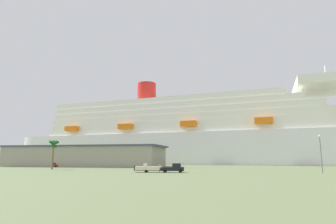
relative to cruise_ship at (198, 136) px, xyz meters
The scene contains 9 objects.
ground_plane 47.63m from the cruise_ship, 85.80° to the right, with size 600.00×600.00×0.00m, color #66754C.
cruise_ship is the anchor object (origin of this frame).
terminal_building 63.78m from the cruise_ship, 128.18° to the right, with size 64.18×26.63×8.19m.
pickup_truck 85.79m from the cruise_ship, 86.33° to the right, with size 5.86×3.02×2.20m.
small_boat_on_trailer 86.58m from the cruise_ship, 90.09° to the right, with size 8.39×3.04×2.15m.
palm_tree 84.66m from the cruise_ship, 113.81° to the right, with size 3.42×3.20×8.82m.
street_lamp 88.90m from the cruise_ship, 63.35° to the right, with size 0.56×0.56×8.93m.
parked_car_green_wagon 63.80m from the cruise_ship, 114.58° to the right, with size 4.50×2.51×1.58m.
parked_car_red_hatchback 77.06m from the cruise_ship, 127.19° to the right, with size 4.86×2.51×1.58m.
Camera 1 is at (17.36, -75.83, 3.72)m, focal length 29.42 mm.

